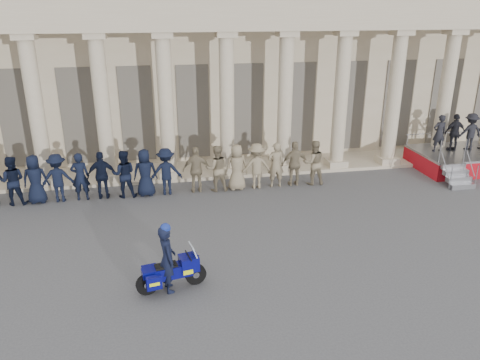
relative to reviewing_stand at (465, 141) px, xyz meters
The scene contains 6 objects.
ground 14.31m from the reviewing_stand, 150.62° to the right, with size 90.00×90.00×0.00m, color #464649.
building 14.97m from the reviewing_stand, 147.99° to the left, with size 40.00×12.50×9.00m.
officer_rank 17.12m from the reviewing_stand, behind, with size 19.91×0.74×1.95m.
reviewing_stand is the anchor object (origin of this frame).
motorcycle 16.00m from the reviewing_stand, 151.26° to the right, with size 1.94×0.94×1.25m.
rider 16.08m from the reviewing_stand, 151.37° to the right, with size 0.59×0.77×2.00m.
Camera 1 is at (-1.77, -11.83, 7.32)m, focal length 35.00 mm.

